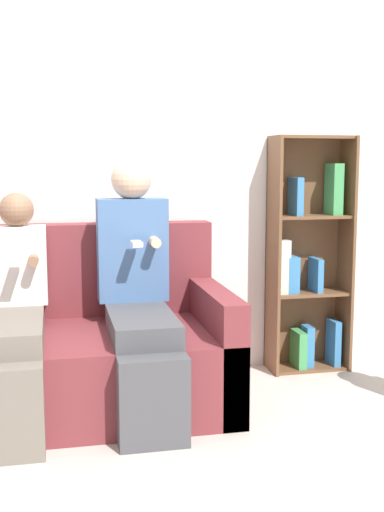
{
  "coord_description": "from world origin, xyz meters",
  "views": [
    {
      "loc": [
        -0.32,
        -2.65,
        1.23
      ],
      "look_at": [
        0.39,
        0.6,
        0.75
      ],
      "focal_mm": 45.0,
      "sensor_mm": 36.0,
      "label": 1
    }
  ],
  "objects_px": {
    "adult_seated": "(138,285)",
    "bookshelf": "(307,261)",
    "couch": "(43,353)",
    "child_seated": "(17,312)"
  },
  "relations": [
    {
      "from": "couch",
      "to": "adult_seated",
      "type": "bearing_deg",
      "value": -10.83
    },
    {
      "from": "child_seated",
      "to": "bookshelf",
      "type": "bearing_deg",
      "value": 16.23
    },
    {
      "from": "couch",
      "to": "child_seated",
      "type": "distance_m",
      "value": 0.31
    },
    {
      "from": "bookshelf",
      "to": "child_seated",
      "type": "bearing_deg",
      "value": -163.77
    },
    {
      "from": "adult_seated",
      "to": "bookshelf",
      "type": "distance_m",
      "value": 1.16
    },
    {
      "from": "adult_seated",
      "to": "bookshelf",
      "type": "height_order",
      "value": "bookshelf"
    },
    {
      "from": "couch",
      "to": "child_seated",
      "type": "height_order",
      "value": "child_seated"
    },
    {
      "from": "child_seated",
      "to": "bookshelf",
      "type": "xyz_separation_m",
      "value": [
        1.66,
        0.48,
        0.12
      ]
    },
    {
      "from": "couch",
      "to": "adult_seated",
      "type": "relative_size",
      "value": 1.48
    },
    {
      "from": "adult_seated",
      "to": "child_seated",
      "type": "relative_size",
      "value": 1.16
    }
  ]
}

